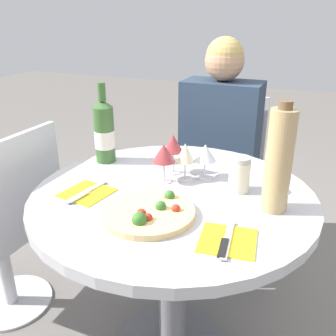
{
  "coord_description": "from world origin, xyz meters",
  "views": [
    {
      "loc": [
        0.43,
        -1.06,
        1.29
      ],
      "look_at": [
        -0.01,
        -0.03,
        0.82
      ],
      "focal_mm": 40.0,
      "sensor_mm": 36.0,
      "label": 1
    }
  ],
  "objects_px": {
    "chair_empty_side": "(8,230)",
    "seated_diner": "(215,168)",
    "pizza_large": "(149,212)",
    "chair_behind_diner": "(221,176)",
    "wine_bottle": "(104,132)",
    "dining_table": "(173,229)",
    "tall_carafe": "(279,161)"
  },
  "relations": [
    {
      "from": "chair_empty_side",
      "to": "seated_diner",
      "type": "bearing_deg",
      "value": -42.16
    },
    {
      "from": "seated_diner",
      "to": "pizza_large",
      "type": "xyz_separation_m",
      "value": [
        0.04,
        -0.89,
        0.2
      ]
    },
    {
      "from": "chair_behind_diner",
      "to": "wine_bottle",
      "type": "distance_m",
      "value": 0.87
    },
    {
      "from": "dining_table",
      "to": "pizza_large",
      "type": "height_order",
      "value": "pizza_large"
    },
    {
      "from": "chair_empty_side",
      "to": "dining_table",
      "type": "bearing_deg",
      "value": -85.67
    },
    {
      "from": "dining_table",
      "to": "pizza_large",
      "type": "xyz_separation_m",
      "value": [
        -0.01,
        -0.18,
        0.16
      ]
    },
    {
      "from": "seated_diner",
      "to": "wine_bottle",
      "type": "height_order",
      "value": "seated_diner"
    },
    {
      "from": "pizza_large",
      "to": "tall_carafe",
      "type": "height_order",
      "value": "tall_carafe"
    },
    {
      "from": "dining_table",
      "to": "wine_bottle",
      "type": "height_order",
      "value": "wine_bottle"
    },
    {
      "from": "seated_diner",
      "to": "tall_carafe",
      "type": "relative_size",
      "value": 3.47
    },
    {
      "from": "chair_empty_side",
      "to": "wine_bottle",
      "type": "distance_m",
      "value": 0.61
    },
    {
      "from": "dining_table",
      "to": "seated_diner",
      "type": "distance_m",
      "value": 0.71
    },
    {
      "from": "chair_behind_diner",
      "to": "wine_bottle",
      "type": "height_order",
      "value": "wine_bottle"
    },
    {
      "from": "dining_table",
      "to": "seated_diner",
      "type": "height_order",
      "value": "seated_diner"
    },
    {
      "from": "seated_diner",
      "to": "pizza_large",
      "type": "bearing_deg",
      "value": 92.69
    },
    {
      "from": "chair_behind_diner",
      "to": "tall_carafe",
      "type": "distance_m",
      "value": 1.03
    },
    {
      "from": "chair_empty_side",
      "to": "tall_carafe",
      "type": "relative_size",
      "value": 2.54
    },
    {
      "from": "chair_behind_diner",
      "to": "seated_diner",
      "type": "xyz_separation_m",
      "value": [
        0.0,
        -0.14,
        0.11
      ]
    },
    {
      "from": "tall_carafe",
      "to": "seated_diner",
      "type": "bearing_deg",
      "value": 118.7
    },
    {
      "from": "chair_empty_side",
      "to": "wine_bottle",
      "type": "height_order",
      "value": "wine_bottle"
    },
    {
      "from": "chair_behind_diner",
      "to": "tall_carafe",
      "type": "height_order",
      "value": "tall_carafe"
    },
    {
      "from": "chair_empty_side",
      "to": "pizza_large",
      "type": "xyz_separation_m",
      "value": [
        0.74,
        -0.12,
        0.31
      ]
    },
    {
      "from": "pizza_large",
      "to": "tall_carafe",
      "type": "bearing_deg",
      "value": 28.88
    },
    {
      "from": "pizza_large",
      "to": "wine_bottle",
      "type": "relative_size",
      "value": 0.89
    },
    {
      "from": "chair_behind_diner",
      "to": "pizza_large",
      "type": "height_order",
      "value": "chair_behind_diner"
    },
    {
      "from": "chair_empty_side",
      "to": "pizza_large",
      "type": "distance_m",
      "value": 0.81
    },
    {
      "from": "seated_diner",
      "to": "wine_bottle",
      "type": "bearing_deg",
      "value": 60.21
    },
    {
      "from": "pizza_large",
      "to": "chair_empty_side",
      "type": "bearing_deg",
      "value": 170.78
    },
    {
      "from": "seated_diner",
      "to": "tall_carafe",
      "type": "distance_m",
      "value": 0.87
    },
    {
      "from": "dining_table",
      "to": "chair_empty_side",
      "type": "xyz_separation_m",
      "value": [
        -0.74,
        -0.06,
        -0.15
      ]
    },
    {
      "from": "pizza_large",
      "to": "dining_table",
      "type": "bearing_deg",
      "value": 87.46
    },
    {
      "from": "tall_carafe",
      "to": "wine_bottle",
      "type": "bearing_deg",
      "value": 167.81
    }
  ]
}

